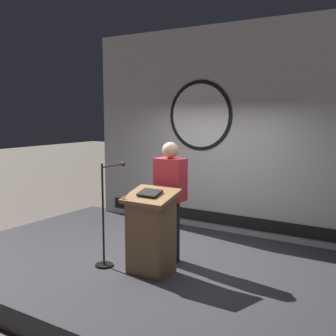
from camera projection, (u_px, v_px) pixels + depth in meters
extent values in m
plane|color=#6B6056|center=(164.00, 283.00, 5.78)|extent=(40.00, 40.00, 0.00)
cube|color=#333338|center=(164.00, 273.00, 5.76)|extent=(6.40, 4.00, 0.30)
cube|color=silver|center=(225.00, 130.00, 7.04)|extent=(5.28, 0.10, 3.48)
cylinder|color=black|center=(200.00, 116.00, 7.20)|extent=(1.21, 0.02, 1.21)
cylinder|color=white|center=(200.00, 116.00, 7.20)|extent=(1.08, 0.02, 1.08)
cube|color=black|center=(222.00, 219.00, 7.20)|extent=(4.75, 0.02, 0.20)
cube|color=olive|center=(151.00, 236.00, 5.31)|extent=(0.52, 0.40, 0.97)
cube|color=olive|center=(151.00, 196.00, 5.24)|extent=(0.64, 0.50, 0.18)
cube|color=black|center=(150.00, 193.00, 5.22)|extent=(0.28, 0.20, 0.07)
cylinder|color=black|center=(170.00, 231.00, 5.72)|extent=(0.26, 0.26, 0.86)
cube|color=red|center=(170.00, 179.00, 5.63)|extent=(0.40, 0.24, 0.57)
sphere|color=tan|center=(170.00, 150.00, 5.57)|extent=(0.22, 0.22, 0.22)
cylinder|color=black|center=(104.00, 265.00, 5.60)|extent=(0.24, 0.24, 0.02)
cylinder|color=black|center=(103.00, 216.00, 5.51)|extent=(0.03, 0.03, 1.38)
cylinder|color=black|center=(113.00, 166.00, 5.61)|extent=(0.02, 0.43, 0.02)
sphere|color=#262626|center=(123.00, 164.00, 5.79)|extent=(0.07, 0.07, 0.07)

